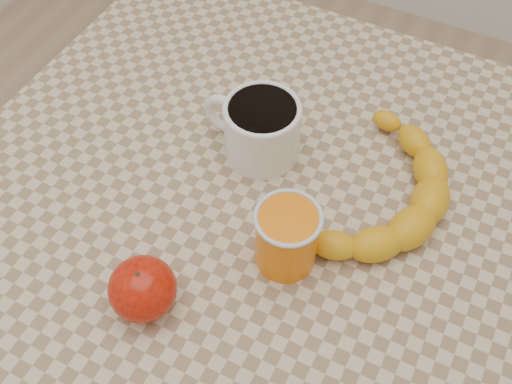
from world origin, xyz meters
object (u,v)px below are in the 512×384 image
at_px(table, 256,237).
at_px(coffee_mug, 260,127).
at_px(apple, 143,289).
at_px(banana, 373,190).
at_px(orange_juice_glass, 287,237).

relative_size(table, coffee_mug, 5.65).
bearing_deg(apple, coffee_mug, 87.11).
distance_m(table, banana, 0.18).
bearing_deg(table, orange_juice_glass, -40.02).
height_order(table, orange_juice_glass, orange_juice_glass).
relative_size(table, banana, 2.31).
height_order(table, coffee_mug, coffee_mug).
distance_m(coffee_mug, orange_juice_glass, 0.17).
distance_m(table, apple, 0.22).
xyz_separation_m(coffee_mug, banana, (0.16, -0.01, -0.02)).
bearing_deg(apple, banana, 54.35).
height_order(coffee_mug, apple, coffee_mug).
bearing_deg(orange_juice_glass, table, 139.98).
bearing_deg(table, apple, -104.51).
xyz_separation_m(table, banana, (0.13, 0.06, 0.11)).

